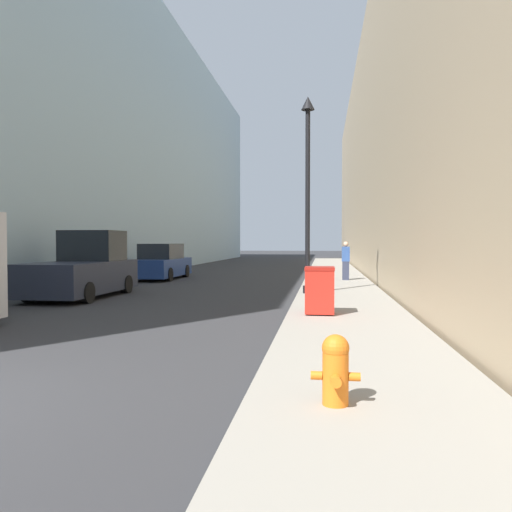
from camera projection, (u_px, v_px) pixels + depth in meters
The scene contains 9 objects.
sidewalk_right at pixel (337, 282), 22.16m from camera, with size 2.90×60.00×0.12m.
building_left_glass at pixel (71, 138), 32.10m from camera, with size 12.00×60.00×17.09m.
building_right_stone at pixel (466, 152), 28.88m from camera, with size 12.00×60.00×14.05m.
fire_hydrant at pixel (335, 368), 5.18m from camera, with size 0.51×0.40×0.74m.
trash_bin at pixel (320, 290), 11.72m from camera, with size 0.69×0.71×1.11m.
lamppost at pixel (308, 176), 16.43m from camera, with size 0.44×0.44×6.48m.
pickup_truck at pixel (84, 270), 16.55m from camera, with size 2.10×4.81×2.22m.
parked_sedan_near at pixel (161, 263), 24.54m from camera, with size 1.89×4.73×1.74m.
pedestrian_on_sidewalk at pixel (346, 261), 22.29m from camera, with size 0.35×0.23×1.72m.
Camera 1 is at (4.91, -4.41, 1.82)m, focal length 35.00 mm.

